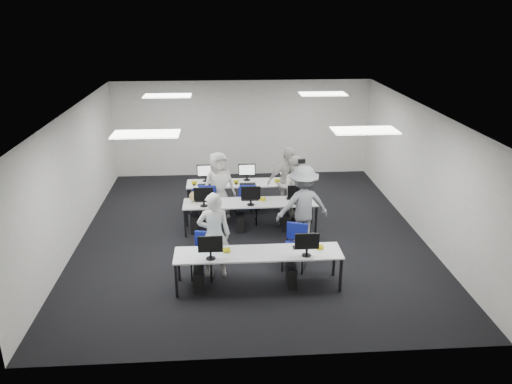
{
  "coord_description": "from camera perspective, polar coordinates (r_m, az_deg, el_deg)",
  "views": [
    {
      "loc": [
        -0.62,
        -10.86,
        5.18
      ],
      "look_at": [
        0.13,
        0.15,
        1.0
      ],
      "focal_mm": 35.0,
      "sensor_mm": 36.0,
      "label": 1
    }
  ],
  "objects": [
    {
      "name": "desk_front",
      "position": [
        9.6,
        0.25,
        -7.2
      ],
      "size": [
        3.2,
        0.7,
        0.73
      ],
      "color": "silver",
      "rests_on": "ground"
    },
    {
      "name": "chair_1",
      "position": [
        10.46,
        4.44,
        -7.17
      ],
      "size": [
        0.6,
        0.62,
        0.93
      ],
      "rotation": [
        0.0,
        0.0,
        -0.35
      ],
      "color": "#12118B",
      "rests_on": "ground"
    },
    {
      "name": "student_2",
      "position": [
        12.69,
        -4.28,
        0.78
      ],
      "size": [
        0.99,
        0.84,
        1.72
      ],
      "primitive_type": "imported",
      "rotation": [
        0.0,
        0.0,
        0.41
      ],
      "color": "silver",
      "rests_on": "ground"
    },
    {
      "name": "equipment_mid",
      "position": [
        12.06,
        -1.55,
        -2.85
      ],
      "size": [
        2.91,
        0.41,
        1.19
      ],
      "color": "white",
      "rests_on": "desk_mid"
    },
    {
      "name": "chair_2",
      "position": [
        12.55,
        -5.74,
        -2.29
      ],
      "size": [
        0.54,
        0.57,
        0.93
      ],
      "rotation": [
        0.0,
        0.0,
        -0.2
      ],
      "color": "#12118B",
      "rests_on": "ground"
    },
    {
      "name": "equipment_front",
      "position": [
        9.73,
        -0.88,
        -8.96
      ],
      "size": [
        2.51,
        0.41,
        1.19
      ],
      "color": "#0D63B5",
      "rests_on": "desk_front"
    },
    {
      "name": "chair_3",
      "position": [
        12.53,
        -0.91,
        -2.23
      ],
      "size": [
        0.47,
        0.51,
        0.92
      ],
      "rotation": [
        0.0,
        0.0,
        -0.05
      ],
      "color": "#12118B",
      "rests_on": "ground"
    },
    {
      "name": "equipment_back",
      "position": [
        13.4,
        -0.18,
        -0.35
      ],
      "size": [
        2.91,
        0.41,
        1.19
      ],
      "color": "white",
      "rests_on": "desk_back"
    },
    {
      "name": "chair_0",
      "position": [
        10.2,
        -5.98,
        -8.08
      ],
      "size": [
        0.53,
        0.56,
        0.9
      ],
      "rotation": [
        0.0,
        0.0,
        -0.2
      ],
      "color": "#12118B",
      "rests_on": "ground"
    },
    {
      "name": "desk_back",
      "position": [
        13.26,
        -1.0,
        0.9
      ],
      "size": [
        3.2,
        0.7,
        0.73
      ],
      "color": "silver",
      "rests_on": "ground"
    },
    {
      "name": "dslr_camera",
      "position": [
        11.07,
        5.25,
        3.56
      ],
      "size": [
        0.17,
        0.2,
        0.1
      ],
      "primitive_type": "cube",
      "rotation": [
        0.0,
        0.0,
        3.31
      ],
      "color": "black",
      "rests_on": "photographer"
    },
    {
      "name": "student_0",
      "position": [
        9.91,
        -4.81,
        -4.94
      ],
      "size": [
        0.67,
        0.46,
        1.8
      ],
      "primitive_type": "imported",
      "rotation": [
        0.0,
        0.0,
        3.18
      ],
      "color": "silver",
      "rests_on": "ground"
    },
    {
      "name": "room",
      "position": [
        11.49,
        -0.61,
        2.04
      ],
      "size": [
        9.0,
        9.02,
        3.0
      ],
      "color": "black",
      "rests_on": "ground"
    },
    {
      "name": "chair_6",
      "position": [
        12.85,
        -1.24,
        -1.67
      ],
      "size": [
        0.53,
        0.56,
        0.9
      ],
      "rotation": [
        0.0,
        0.0,
        0.19
      ],
      "color": "#12118B",
      "rests_on": "ground"
    },
    {
      "name": "ceiling_panels",
      "position": [
        11.1,
        -0.64,
        9.33
      ],
      "size": [
        5.2,
        4.6,
        0.02
      ],
      "color": "white",
      "rests_on": "room"
    },
    {
      "name": "photographer",
      "position": [
        11.24,
        5.38,
        -1.56
      ],
      "size": [
        1.31,
        0.89,
        1.87
      ],
      "primitive_type": "imported",
      "rotation": [
        0.0,
        0.0,
        3.31
      ],
      "color": "gray",
      "rests_on": "ground"
    },
    {
      "name": "chair_4",
      "position": [
        12.77,
        4.56,
        -1.97
      ],
      "size": [
        0.47,
        0.5,
        0.84
      ],
      "rotation": [
        0.0,
        0.0,
        -0.15
      ],
      "color": "#12118B",
      "rests_on": "ground"
    },
    {
      "name": "chair_5",
      "position": [
        12.87,
        -6.39,
        -1.8
      ],
      "size": [
        0.48,
        0.51,
        0.87
      ],
      "rotation": [
        0.0,
        0.0,
        0.13
      ],
      "color": "#12118B",
      "rests_on": "ground"
    },
    {
      "name": "student_3",
      "position": [
        12.7,
        3.61,
        1.12
      ],
      "size": [
        1.16,
        0.7,
        1.85
      ],
      "primitive_type": "imported",
      "rotation": [
        0.0,
        0.0,
        0.24
      ],
      "color": "silver",
      "rests_on": "ground"
    },
    {
      "name": "student_1",
      "position": [
        12.65,
        4.18,
        0.58
      ],
      "size": [
        0.84,
        0.66,
        1.67
      ],
      "primitive_type": "imported",
      "rotation": [
        0.0,
        0.0,
        3.1
      ],
      "color": "silver",
      "rests_on": "ground"
    },
    {
      "name": "chair_7",
      "position": [
        12.9,
        4.78,
        -1.73
      ],
      "size": [
        0.45,
        0.48,
        0.84
      ],
      "rotation": [
        0.0,
        0.0,
        0.08
      ],
      "color": "#12118B",
      "rests_on": "ground"
    },
    {
      "name": "handbag",
      "position": [
        12.03,
        -6.92,
        -0.46
      ],
      "size": [
        0.36,
        0.28,
        0.26
      ],
      "primitive_type": "ellipsoid",
      "rotation": [
        0.0,
        0.0,
        0.25
      ],
      "color": "#A28653",
      "rests_on": "desk_mid"
    },
    {
      "name": "desk_mid",
      "position": [
        11.96,
        -0.65,
        -1.37
      ],
      "size": [
        3.2,
        0.7,
        0.73
      ],
      "color": "silver",
      "rests_on": "ground"
    }
  ]
}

